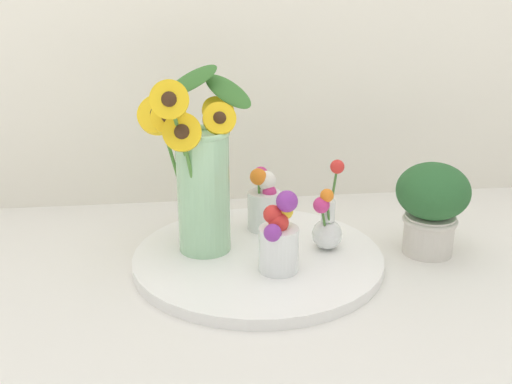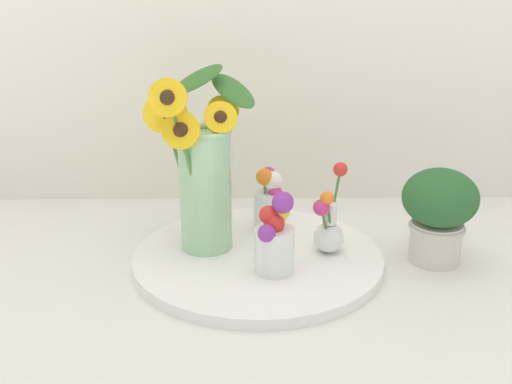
{
  "view_description": "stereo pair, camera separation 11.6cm",
  "coord_description": "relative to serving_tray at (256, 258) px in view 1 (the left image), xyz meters",
  "views": [
    {
      "loc": [
        -0.14,
        -1.01,
        0.55
      ],
      "look_at": [
        -0.0,
        0.08,
        0.15
      ],
      "focal_mm": 42.0,
      "sensor_mm": 36.0,
      "label": 1
    },
    {
      "loc": [
        -0.02,
        -1.02,
        0.55
      ],
      "look_at": [
        -0.0,
        0.08,
        0.15
      ],
      "focal_mm": 42.0,
      "sensor_mm": 36.0,
      "label": 2
    }
  ],
  "objects": [
    {
      "name": "mason_jar_sunflowers",
      "position": [
        -0.11,
        0.04,
        0.17
      ],
      "size": [
        0.25,
        0.2,
        0.37
      ],
      "color": "#99CC9E",
      "rests_on": "serving_tray"
    },
    {
      "name": "vase_small_back",
      "position": [
        0.03,
        0.13,
        0.07
      ],
      "size": [
        0.07,
        0.08,
        0.14
      ],
      "color": "white",
      "rests_on": "serving_tray"
    },
    {
      "name": "potted_plant",
      "position": [
        0.36,
        0.01,
        0.1
      ],
      "size": [
        0.15,
        0.15,
        0.2
      ],
      "color": "beige",
      "rests_on": "ground_plane"
    },
    {
      "name": "vase_small_center",
      "position": [
        0.03,
        -0.08,
        0.08
      ],
      "size": [
        0.08,
        0.08,
        0.16
      ],
      "color": "white",
      "rests_on": "serving_tray"
    },
    {
      "name": "vase_bulb_right",
      "position": [
        0.15,
        0.0,
        0.07
      ],
      "size": [
        0.07,
        0.08,
        0.18
      ],
      "color": "white",
      "rests_on": "serving_tray"
    },
    {
      "name": "serving_tray",
      "position": [
        0.0,
        0.0,
        0.0
      ],
      "size": [
        0.5,
        0.5,
        0.02
      ],
      "color": "white",
      "rests_on": "ground_plane"
    },
    {
      "name": "ground_plane",
      "position": [
        0.0,
        -0.08,
        -0.01
      ],
      "size": [
        6.0,
        6.0,
        0.0
      ],
      "primitive_type": "plane",
      "color": "silver"
    }
  ]
}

